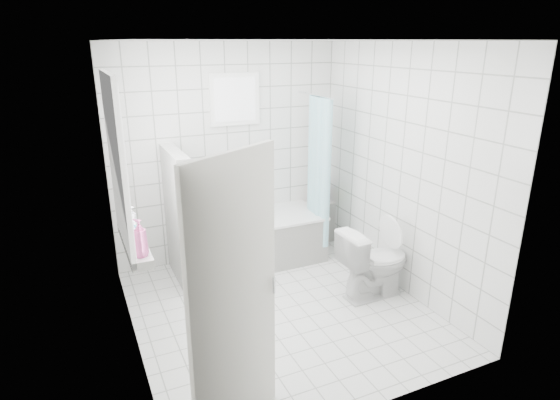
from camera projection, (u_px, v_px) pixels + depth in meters
name	position (u px, v px, depth m)	size (l,w,h in m)	color
ground	(280.00, 310.00, 4.76)	(3.00, 3.00, 0.00)	white
ceiling	(280.00, 40.00, 3.92)	(3.00, 3.00, 0.00)	white
wall_back	(228.00, 154.00, 5.63)	(2.80, 0.02, 2.60)	white
wall_front	(375.00, 250.00, 3.05)	(2.80, 0.02, 2.60)	white
wall_left	(123.00, 209.00, 3.79)	(0.02, 3.00, 2.60)	white
wall_right	(401.00, 171.00, 4.89)	(0.02, 3.00, 2.60)	white
window_left	(120.00, 164.00, 3.97)	(0.01, 0.90, 1.40)	white
window_back	(235.00, 100.00, 5.42)	(0.50, 0.01, 0.50)	white
window_sill	(134.00, 243.00, 4.22)	(0.18, 1.02, 0.08)	white
door	(235.00, 305.00, 2.98)	(0.04, 0.80, 2.00)	silver
bathtub	(254.00, 240.00, 5.70)	(1.68, 0.77, 0.58)	white
partition_wall	(179.00, 217.00, 5.15)	(0.15, 0.85, 1.50)	white
tiled_ledge	(320.00, 221.00, 6.35)	(0.40, 0.24, 0.55)	white
toilet	(374.00, 262.00, 4.91)	(0.43, 0.76, 0.78)	white
curtain_rod	(315.00, 95.00, 5.44)	(0.02, 0.02, 0.80)	silver
shower_curtain	(318.00, 172.00, 5.62)	(0.14, 0.48, 1.78)	#43B5C7
tub_faucet	(251.00, 188.00, 5.85)	(0.18, 0.06, 0.06)	silver
sill_bottles	(135.00, 230.00, 4.10)	(0.20, 0.83, 0.32)	#32C7E4
ledge_bottles	(323.00, 194.00, 6.20)	(0.16, 0.20, 0.26)	#241AD3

